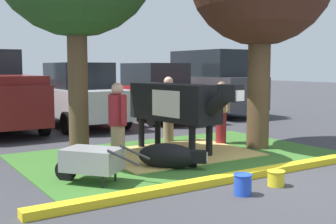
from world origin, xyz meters
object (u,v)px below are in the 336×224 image
(sedan_silver, at_px, (79,95))
(wheelbarrow, at_px, (91,160))
(bucket_blue, at_px, (243,184))
(suv_dark_grey, at_px, (210,83))
(person_visitor_far, at_px, (168,107))
(sedan_red, at_px, (154,92))
(cow_holstein, at_px, (177,103))
(person_visitor_near, at_px, (118,123))
(calf_lying, at_px, (169,156))
(bucket_yellow, at_px, (276,178))
(person_handler, at_px, (221,111))

(sedan_silver, bearing_deg, wheelbarrow, -109.55)
(bucket_blue, xyz_separation_m, suv_dark_grey, (6.28, 8.76, 1.10))
(person_visitor_far, relative_size, sedan_silver, 0.37)
(sedan_red, bearing_deg, bucket_blue, -112.77)
(cow_holstein, distance_m, suv_dark_grey, 7.80)
(sedan_red, bearing_deg, person_visitor_near, -126.07)
(cow_holstein, distance_m, calf_lying, 1.71)
(calf_lying, height_order, sedan_red, sedan_red)
(calf_lying, distance_m, suv_dark_grey, 9.33)
(bucket_yellow, xyz_separation_m, sedan_silver, (-0.05, 8.38, 0.85))
(person_visitor_near, xyz_separation_m, wheelbarrow, (-0.82, -0.67, -0.47))
(wheelbarrow, bearing_deg, person_handler, 22.10)
(person_handler, bearing_deg, calf_lying, -148.96)
(sedan_red, bearing_deg, wheelbarrow, -127.83)
(person_handler, relative_size, sedan_red, 0.35)
(person_handler, bearing_deg, sedan_red, 77.37)
(cow_holstein, xyz_separation_m, person_visitor_near, (-1.73, -0.64, -0.24))
(wheelbarrow, bearing_deg, bucket_yellow, -35.43)
(suv_dark_grey, bearing_deg, person_handler, -125.88)
(person_handler, distance_m, suv_dark_grey, 6.57)
(person_visitor_far, relative_size, wheelbarrow, 1.15)
(calf_lying, distance_m, person_visitor_near, 1.13)
(bucket_yellow, bearing_deg, person_visitor_far, 80.20)
(wheelbarrow, height_order, bucket_blue, wheelbarrow)
(person_handler, height_order, wheelbarrow, person_handler)
(wheelbarrow, height_order, sedan_red, sedan_red)
(bucket_blue, xyz_separation_m, bucket_yellow, (0.78, 0.08, -0.03))
(person_visitor_far, height_order, bucket_blue, person_visitor_far)
(calf_lying, height_order, sedan_silver, sedan_silver)
(bucket_blue, xyz_separation_m, sedan_red, (3.57, 8.51, 0.82))
(cow_holstein, distance_m, sedan_silver, 5.36)
(cow_holstein, bearing_deg, bucket_yellow, -92.43)
(cow_holstein, relative_size, suv_dark_grey, 0.68)
(sedan_silver, height_order, sedan_red, same)
(wheelbarrow, distance_m, bucket_blue, 2.45)
(sedan_silver, bearing_deg, bucket_yellow, -89.63)
(sedan_silver, distance_m, sedan_red, 2.85)
(cow_holstein, height_order, person_handler, cow_holstein)
(calf_lying, distance_m, bucket_yellow, 2.06)
(calf_lying, bearing_deg, person_handler, 31.04)
(person_visitor_near, height_order, person_visitor_far, person_visitor_far)
(suv_dark_grey, bearing_deg, person_visitor_near, -138.48)
(sedan_red, xyz_separation_m, suv_dark_grey, (2.71, 0.25, 0.29))
(calf_lying, relative_size, sedan_red, 0.26)
(cow_holstein, xyz_separation_m, sedan_silver, (-0.18, 5.35, -0.12))
(person_visitor_near, distance_m, suv_dark_grey, 9.50)
(person_visitor_far, bearing_deg, bucket_yellow, -99.80)
(person_visitor_far, bearing_deg, sedan_red, 63.47)
(cow_holstein, xyz_separation_m, sedan_red, (2.67, 5.40, -0.12))
(person_visitor_far, height_order, sedan_silver, sedan_silver)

